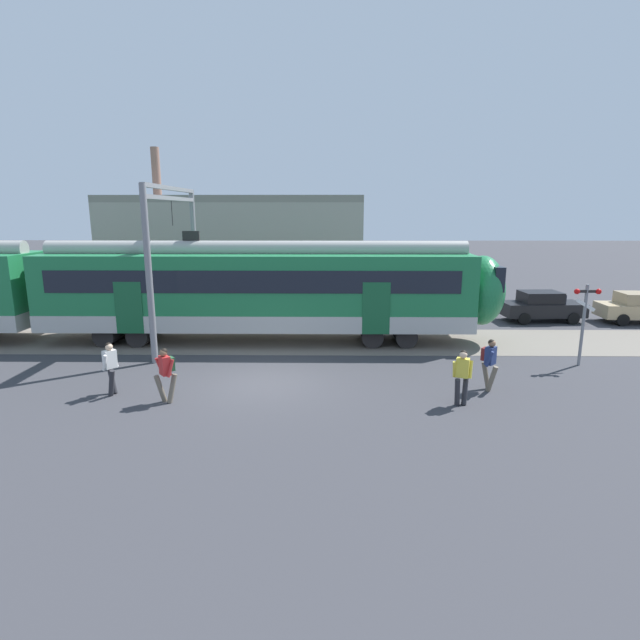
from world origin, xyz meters
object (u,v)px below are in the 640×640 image
Objects in this scene: pedestrian_red at (166,370)px; pedestrian_navy at (489,360)px; parked_car_black at (542,306)px; pedestrian_white at (110,365)px; crossing_signal at (585,312)px; pedestrian_yellow at (462,372)px.

pedestrian_red is 9.88m from pedestrian_navy.
parked_car_black is at bearing 59.82° from pedestrian_navy.
crossing_signal reaches higher than pedestrian_white.
crossing_signal reaches higher than parked_car_black.
pedestrian_navy is at bearing 6.73° from pedestrian_red.
pedestrian_navy is at bearing 46.70° from pedestrian_yellow.
pedestrian_white is 20.59m from parked_car_black.
pedestrian_red is at bearing 179.41° from pedestrian_yellow.
crossing_signal is (13.98, 3.79, 1.02)m from pedestrian_red.
crossing_signal reaches higher than pedestrian_navy.
pedestrian_yellow is 0.56× the size of crossing_signal.
pedestrian_red is at bearing -17.41° from pedestrian_white.
pedestrian_navy is at bearing -147.71° from crossing_signal.
crossing_signal is at bearing 32.29° from pedestrian_navy.
pedestrian_red is 14.53m from crossing_signal.
parked_car_black is at bearing 77.09° from crossing_signal.
parked_car_black is at bearing 35.71° from pedestrian_red.
pedestrian_yellow is 1.71m from pedestrian_navy.
crossing_signal reaches higher than pedestrian_red.
parked_car_black is at bearing 58.16° from pedestrian_yellow.
pedestrian_yellow is 0.41× the size of parked_car_black.
pedestrian_navy is 0.41× the size of parked_car_black.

